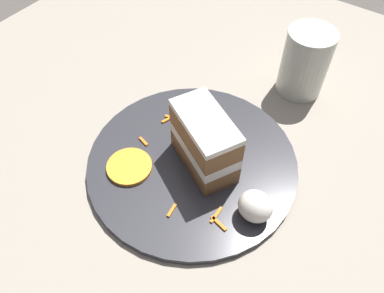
% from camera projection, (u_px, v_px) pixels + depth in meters
% --- Properties ---
extents(ground_plane, '(6.00, 6.00, 0.00)m').
position_uv_depth(ground_plane, '(164.00, 160.00, 0.59)').
color(ground_plane, '#4C4742').
rests_on(ground_plane, ground).
extents(dining_table, '(0.96, 1.10, 0.03)m').
position_uv_depth(dining_table, '(163.00, 154.00, 0.58)').
color(dining_table, gray).
rests_on(dining_table, ground).
extents(plate, '(0.30, 0.30, 0.01)m').
position_uv_depth(plate, '(192.00, 162.00, 0.54)').
color(plate, '#333338').
rests_on(plate, dining_table).
extents(cake_slice, '(0.12, 0.10, 0.09)m').
position_uv_depth(cake_slice, '(205.00, 142.00, 0.50)').
color(cake_slice, brown).
rests_on(cake_slice, plate).
extents(cream_dollop, '(0.04, 0.04, 0.04)m').
position_uv_depth(cream_dollop, '(255.00, 206.00, 0.47)').
color(cream_dollop, white).
rests_on(cream_dollop, plate).
extents(orange_garnish, '(0.06, 0.06, 0.01)m').
position_uv_depth(orange_garnish, '(129.00, 167.00, 0.53)').
color(orange_garnish, orange).
rests_on(orange_garnish, plate).
extents(carrot_shreds_scatter, '(0.19, 0.20, 0.00)m').
position_uv_depth(carrot_shreds_scatter, '(184.00, 149.00, 0.55)').
color(carrot_shreds_scatter, orange).
rests_on(carrot_shreds_scatter, plate).
extents(drinking_glass, '(0.08, 0.08, 0.11)m').
position_uv_depth(drinking_glass, '(304.00, 66.00, 0.61)').
color(drinking_glass, beige).
rests_on(drinking_glass, dining_table).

